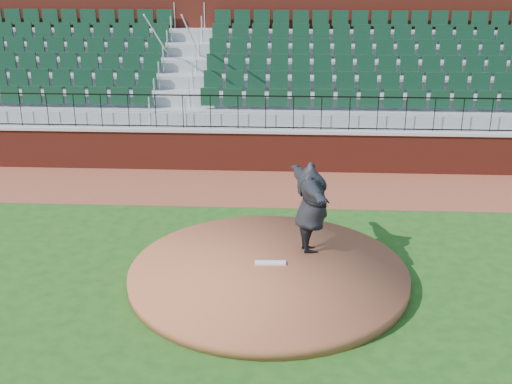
# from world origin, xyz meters

# --- Properties ---
(ground) EXTENTS (90.00, 90.00, 0.00)m
(ground) POSITION_xyz_m (0.00, 0.00, 0.00)
(ground) COLOR #1D4914
(ground) RESTS_ON ground
(warning_track) EXTENTS (34.00, 3.20, 0.01)m
(warning_track) POSITION_xyz_m (0.00, 5.40, 0.01)
(warning_track) COLOR brown
(warning_track) RESTS_ON ground
(field_wall) EXTENTS (34.00, 0.35, 1.20)m
(field_wall) POSITION_xyz_m (0.00, 7.00, 0.60)
(field_wall) COLOR maroon
(field_wall) RESTS_ON ground
(wall_cap) EXTENTS (34.00, 0.45, 0.10)m
(wall_cap) POSITION_xyz_m (0.00, 7.00, 1.25)
(wall_cap) COLOR #B7B7B7
(wall_cap) RESTS_ON field_wall
(wall_railing) EXTENTS (34.00, 0.05, 1.00)m
(wall_railing) POSITION_xyz_m (0.00, 7.00, 1.80)
(wall_railing) COLOR black
(wall_railing) RESTS_ON wall_cap
(seating_stands) EXTENTS (34.00, 5.10, 4.60)m
(seating_stands) POSITION_xyz_m (0.00, 9.72, 2.30)
(seating_stands) COLOR gray
(seating_stands) RESTS_ON ground
(concourse_wall) EXTENTS (34.00, 0.50, 5.50)m
(concourse_wall) POSITION_xyz_m (0.00, 12.52, 2.75)
(concourse_wall) COLOR maroon
(concourse_wall) RESTS_ON ground
(pitchers_mound) EXTENTS (5.66, 5.66, 0.25)m
(pitchers_mound) POSITION_xyz_m (0.34, -0.14, 0.12)
(pitchers_mound) COLOR brown
(pitchers_mound) RESTS_ON ground
(pitching_rubber) EXTENTS (0.64, 0.18, 0.04)m
(pitching_rubber) POSITION_xyz_m (0.37, 0.09, 0.27)
(pitching_rubber) COLOR white
(pitching_rubber) RESTS_ON pitchers_mound
(pitcher) EXTENTS (1.22, 2.56, 2.01)m
(pitcher) POSITION_xyz_m (1.20, 0.76, 1.25)
(pitcher) COLOR black
(pitcher) RESTS_ON pitchers_mound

